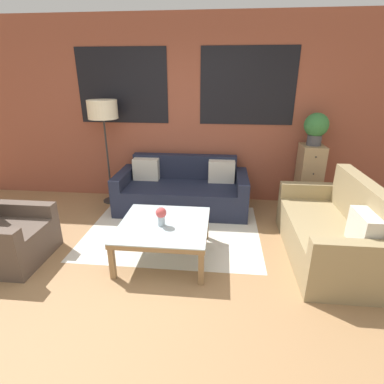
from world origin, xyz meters
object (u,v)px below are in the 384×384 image
object	(u,v)px
floor_lamp	(103,113)
potted_plant	(316,127)
couch_dark	(182,191)
drawer_cabinet	(308,177)
flower_vase	(161,215)
coffee_table	(164,228)
settee_vintage	(331,233)
armchair_corner	(4,237)

from	to	relation	value
floor_lamp	potted_plant	distance (m)	3.13
couch_dark	drawer_cabinet	size ratio (longest dim) A/B	1.97
floor_lamp	potted_plant	xyz separation A→B (m)	(3.12, 0.05, -0.16)
drawer_cabinet	flower_vase	world-z (taller)	drawer_cabinet
coffee_table	potted_plant	world-z (taller)	potted_plant
settee_vintage	coffee_table	bearing A→B (deg)	-174.41
settee_vintage	flower_vase	xyz separation A→B (m)	(-1.89, -0.23, 0.24)
armchair_corner	settee_vintage	bearing A→B (deg)	6.63
couch_dark	armchair_corner	distance (m)	2.40
floor_lamp	flower_vase	size ratio (longest dim) A/B	7.56
floor_lamp	flower_vase	xyz separation A→B (m)	(1.16, -1.56, -0.88)
couch_dark	floor_lamp	bearing A→B (deg)	172.84
coffee_table	potted_plant	xyz separation A→B (m)	(1.95, 1.57, 0.90)
floor_lamp	potted_plant	bearing A→B (deg)	0.97
coffee_table	floor_lamp	distance (m)	2.20
settee_vintage	armchair_corner	size ratio (longest dim) A/B	1.95
couch_dark	potted_plant	bearing A→B (deg)	6.08
coffee_table	floor_lamp	size ratio (longest dim) A/B	0.61
flower_vase	potted_plant	bearing A→B (deg)	39.50
settee_vintage	armchair_corner	xyz separation A→B (m)	(-3.63, -0.42, -0.03)
settee_vintage	armchair_corner	world-z (taller)	settee_vintage
armchair_corner	drawer_cabinet	xyz separation A→B (m)	(3.70, 1.81, 0.22)
drawer_cabinet	potted_plant	xyz separation A→B (m)	(0.00, 0.00, 0.76)
settee_vintage	potted_plant	size ratio (longest dim) A/B	3.53
flower_vase	floor_lamp	bearing A→B (deg)	126.66
armchair_corner	potted_plant	size ratio (longest dim) A/B	1.81
settee_vintage	potted_plant	world-z (taller)	potted_plant
drawer_cabinet	flower_vase	xyz separation A→B (m)	(-1.96, -1.62, 0.05)
couch_dark	floor_lamp	size ratio (longest dim) A/B	1.21
potted_plant	armchair_corner	bearing A→B (deg)	-153.97
settee_vintage	potted_plant	xyz separation A→B (m)	(0.07, 1.39, 0.96)
couch_dark	floor_lamp	xyz separation A→B (m)	(-1.21, 0.15, 1.15)
coffee_table	settee_vintage	bearing A→B (deg)	5.59
drawer_cabinet	settee_vintage	bearing A→B (deg)	-93.08
potted_plant	drawer_cabinet	bearing A→B (deg)	-90.00
floor_lamp	drawer_cabinet	world-z (taller)	floor_lamp
armchair_corner	flower_vase	xyz separation A→B (m)	(1.74, 0.19, 0.27)
couch_dark	drawer_cabinet	world-z (taller)	drawer_cabinet
settee_vintage	flower_vase	world-z (taller)	settee_vintage
couch_dark	coffee_table	world-z (taller)	couch_dark
armchair_corner	floor_lamp	bearing A→B (deg)	71.79
settee_vintage	floor_lamp	world-z (taller)	floor_lamp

